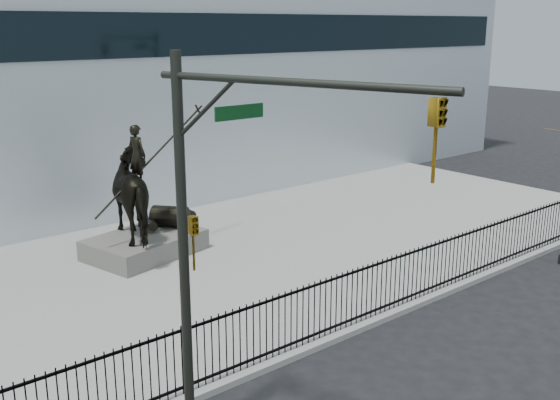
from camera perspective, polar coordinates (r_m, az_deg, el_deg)
ground at (r=17.15m, az=13.14°, el=-10.89°), size 120.00×120.00×0.00m
plaza at (r=21.65m, az=-1.77°, el=-4.69°), size 30.00×12.00×0.15m
building at (r=31.77m, az=-16.71°, el=9.24°), size 44.00×14.00×9.00m
picket_fence at (r=17.49m, az=10.04°, el=-6.96°), size 22.10×0.10×1.50m
statue_plinth at (r=21.69m, az=-11.68°, el=-3.84°), size 3.93×3.10×0.65m
equestrian_statue at (r=21.25m, az=-11.79°, el=0.54°), size 4.38×3.21×3.79m
traffic_signal_left at (r=10.77m, az=-5.05°, el=-3.21°), size 1.52×4.84×7.00m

